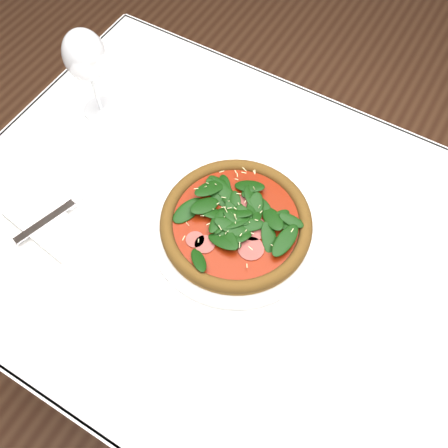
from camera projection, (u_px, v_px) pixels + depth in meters
The scene contains 7 objects.
ground at pixel (246, 358), 1.56m from camera, with size 6.00×6.00×0.00m, color brown.
dining_table at pixel (258, 273), 0.99m from camera, with size 1.21×0.81×0.75m.
plate at pixel (236, 226), 0.92m from camera, with size 0.32×0.32×0.01m.
pizza at pixel (236, 221), 0.91m from camera, with size 0.32×0.32×0.04m.
wine_glass at pixel (85, 57), 0.95m from camera, with size 0.08×0.08×0.20m.
napkin at pixel (46, 224), 0.93m from camera, with size 0.16×0.08×0.01m, color white.
fork at pixel (58, 212), 0.93m from camera, with size 0.07×0.16×0.00m.
Camera 1 is at (0.15, -0.38, 1.56)m, focal length 40.00 mm.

